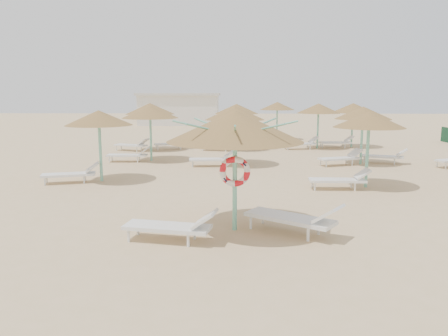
{
  "coord_description": "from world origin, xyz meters",
  "views": [
    {
      "loc": [
        -0.24,
        -10.43,
        3.3
      ],
      "look_at": [
        -0.53,
        1.11,
        1.3
      ],
      "focal_mm": 35.0,
      "sensor_mm": 36.0,
      "label": 1
    }
  ],
  "objects": [
    {
      "name": "service_hut",
      "position": [
        -6.0,
        35.0,
        1.64
      ],
      "size": [
        8.4,
        4.4,
        3.25
      ],
      "color": "silver",
      "rests_on": "ground"
    },
    {
      "name": "palapa_field",
      "position": [
        2.38,
        11.27,
        2.3
      ],
      "size": [
        20.36,
        18.43,
        2.72
      ],
      "color": "#70C2A6",
      "rests_on": "ground"
    },
    {
      "name": "ground",
      "position": [
        0.0,
        0.0,
        0.0
      ],
      "size": [
        120.0,
        120.0,
        0.0
      ],
      "primitive_type": "plane",
      "color": "tan",
      "rests_on": "ground"
    },
    {
      "name": "lounger_main_b",
      "position": [
        1.19,
        -0.5,
        0.4
      ],
      "size": [
        2.29,
        1.89,
        0.84
      ],
      "rotation": [
        0.0,
        0.0,
        -0.61
      ],
      "color": "white",
      "rests_on": "ground"
    },
    {
      "name": "lounger_main_a",
      "position": [
        -1.61,
        -1.09,
        0.36
      ],
      "size": [
        2.17,
        1.01,
        0.76
      ],
      "rotation": [
        0.0,
        0.0,
        -0.19
      ],
      "color": "white",
      "rests_on": "ground"
    },
    {
      "name": "main_palapa",
      "position": [
        -0.24,
        -0.21,
        2.51
      ],
      "size": [
        3.23,
        3.23,
        2.89
      ],
      "color": "#70C2A6",
      "rests_on": "ground"
    }
  ]
}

